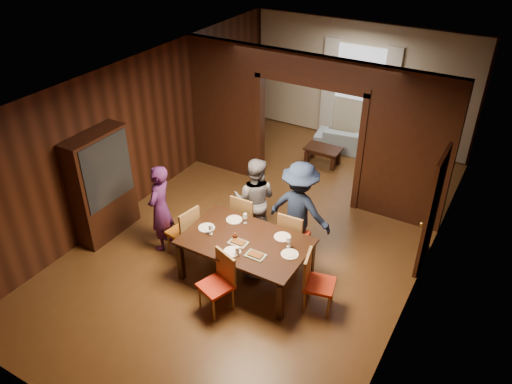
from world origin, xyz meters
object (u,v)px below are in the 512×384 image
Objects in this scene: chair_left at (183,230)px; hutch at (102,186)px; sofa at (355,141)px; chair_far_l at (247,217)px; person_grey at (255,200)px; chair_near at (216,284)px; coffee_table at (323,156)px; chair_far_r at (294,234)px; chair_right at (320,283)px; dining_table at (246,259)px; person_navy at (299,209)px; person_purple at (160,208)px.

chair_left is 0.48× the size of hutch.
sofa is 4.29m from chair_far_l.
chair_left reaches higher than sofa.
person_grey reaches higher than chair_far_l.
sofa is at bearing 109.92° from chair_near.
sofa is 1.05m from coffee_table.
chair_left is at bearing 23.79° from chair_far_r.
chair_near is at bearing 108.45° from chair_right.
sofa is 1.93× the size of chair_left.
person_grey is at bearing 45.66° from chair_right.
sofa is (0.37, 4.13, -0.52)m from person_grey.
chair_far_r is 0.48× the size of hutch.
chair_left is (-0.83, -1.04, -0.31)m from person_grey.
coffee_table is 4.59m from chair_right.
person_navy is at bearing 68.63° from dining_table.
chair_far_l is 1.00× the size of chair_far_r.
person_purple is 2.32m from chair_far_r.
chair_near is (0.48, -1.73, 0.00)m from chair_far_l.
person_purple is at bearing 76.90° from chair_right.
person_navy is at bearing 131.88° from chair_left.
chair_far_l is 1.80m from chair_near.
chair_right is 1.00× the size of chair_far_r.
chair_far_r is 1.75m from chair_near.
chair_near is at bearing 104.74° from chair_far_l.
hutch is (-1.57, -0.19, 0.52)m from chair_left.
coffee_table is 0.40× the size of hutch.
person_navy reaches higher than sofa.
person_navy is 4.18m from sofa.
person_grey is 1.64× the size of chair_left.
sofa is 4.34m from chair_far_r.
chair_right is (1.36, -5.19, 0.21)m from sofa.
person_purple is at bearing -78.64° from chair_left.
chair_far_r is (0.95, -0.05, 0.00)m from chair_far_l.
person_grey is 1.64× the size of chair_far_l.
person_purple reaches higher than chair_right.
chair_near is (0.41, -1.87, -0.31)m from person_grey.
chair_near is at bearing 50.83° from person_purple.
chair_right is at bearing 76.61° from person_purple.
chair_near is at bearing 85.16° from person_grey.
person_grey is 4.18m from sofa.
sofa is 1.93× the size of chair_far_r.
coffee_table is 0.82× the size of chair_far_l.
chair_far_l is at bearing 43.92° from person_grey.
chair_far_r is at bearing 126.35° from chair_left.
chair_near is (1.24, -0.83, 0.00)m from chair_left.
coffee_table is at bearing 114.64° from chair_near.
chair_far_l is 0.95m from chair_far_r.
dining_table is at bearing 60.33° from chair_far_r.
sofa is (-0.48, 4.11, -0.60)m from person_navy.
chair_far_r is at bearing 31.47° from chair_right.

